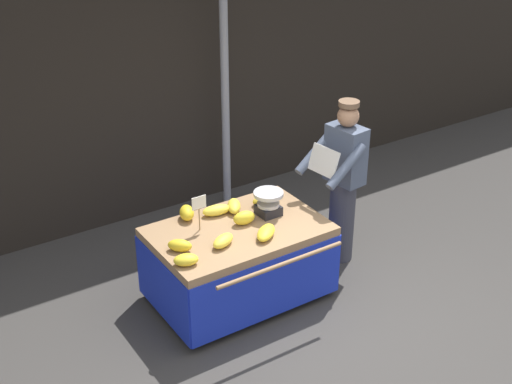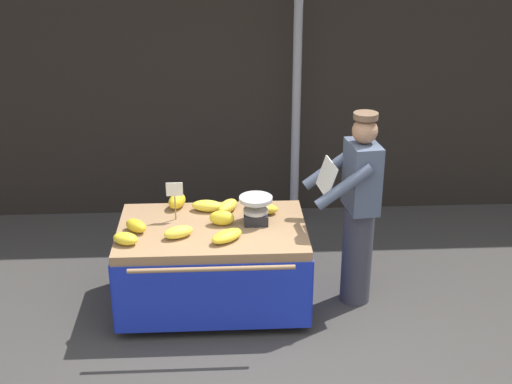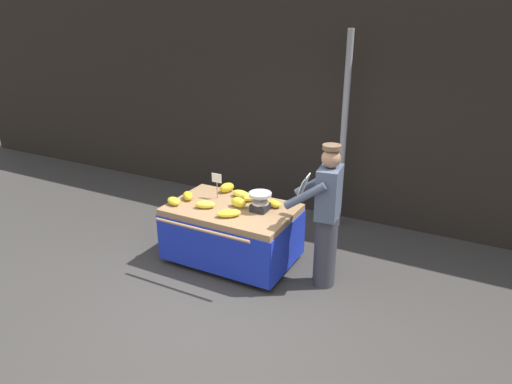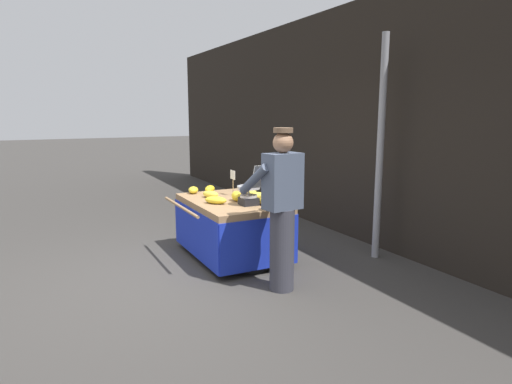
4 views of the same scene
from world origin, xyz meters
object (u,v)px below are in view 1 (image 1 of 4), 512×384
object	(u,v)px
banana_bunch_5	(244,218)
banana_bunch_4	(216,210)
banana_cart	(239,248)
price_sign	(199,206)
banana_bunch_8	(187,213)
banana_bunch_3	(266,233)
street_pole	(225,91)
banana_bunch_2	(234,206)
banana_bunch_1	(223,241)
banana_bunch_0	(265,200)
weighing_scale	(268,203)
banana_bunch_7	(186,260)
banana_bunch_6	(180,245)
vendor_person	(343,182)

from	to	relation	value
banana_bunch_5	banana_bunch_4	bearing A→B (deg)	113.49
banana_cart	price_sign	xyz separation A→B (m)	(-0.31, 0.16, 0.46)
banana_bunch_8	banana_bunch_3	bearing A→B (deg)	-57.41
price_sign	banana_bunch_8	size ratio (longest dim) A/B	1.57
street_pole	banana_bunch_2	world-z (taller)	street_pole
banana_bunch_2	banana_bunch_8	distance (m)	0.46
banana_bunch_1	banana_bunch_2	bearing A→B (deg)	49.88
street_pole	banana_bunch_0	distance (m)	1.60
weighing_scale	banana_bunch_7	xyz separation A→B (m)	(-1.05, -0.34, -0.07)
street_pole	weighing_scale	bearing A→B (deg)	-107.41
weighing_scale	banana_cart	bearing A→B (deg)	-170.43
banana_bunch_6	banana_bunch_0	bearing A→B (deg)	15.56
banana_bunch_5	banana_bunch_8	world-z (taller)	banana_bunch_8
banana_bunch_1	vendor_person	distance (m)	1.51
weighing_scale	banana_bunch_3	bearing A→B (deg)	-127.01
banana_bunch_7	banana_bunch_8	distance (m)	0.78
banana_bunch_6	banana_bunch_7	bearing A→B (deg)	-104.95
weighing_scale	banana_bunch_8	world-z (taller)	weighing_scale
banana_cart	banana_bunch_8	world-z (taller)	banana_bunch_8
price_sign	banana_bunch_0	size ratio (longest dim) A/B	1.38
banana_bunch_0	banana_bunch_3	distance (m)	0.61
banana_bunch_1	vendor_person	bearing A→B (deg)	7.80
banana_bunch_8	banana_bunch_4	bearing A→B (deg)	-17.34
banana_bunch_0	banana_cart	bearing A→B (deg)	-151.68
banana_bunch_6	banana_bunch_1	bearing A→B (deg)	-20.00
banana_bunch_3	banana_bunch_4	size ratio (longest dim) A/B	1.07
weighing_scale	price_sign	bearing A→B (deg)	172.01
banana_bunch_5	banana_bunch_7	xyz separation A→B (m)	(-0.76, -0.31, -0.02)
banana_bunch_8	weighing_scale	bearing A→B (deg)	-26.68
banana_bunch_4	banana_bunch_7	distance (m)	0.88
banana_cart	banana_bunch_6	size ratio (longest dim) A/B	7.49
price_sign	banana_bunch_0	xyz separation A→B (m)	(0.76, 0.08, -0.20)
street_pole	banana_bunch_6	distance (m)	2.36
banana_bunch_5	vendor_person	world-z (taller)	vendor_person
street_pole	banana_bunch_5	xyz separation A→B (m)	(-0.79, -1.63, -0.59)
weighing_scale	banana_bunch_1	size ratio (longest dim) A/B	1.14
price_sign	banana_bunch_3	world-z (taller)	price_sign
weighing_scale	banana_bunch_2	xyz separation A→B (m)	(-0.23, 0.23, -0.07)
banana_bunch_2	weighing_scale	bearing A→B (deg)	-45.27
price_sign	banana_bunch_8	bearing A→B (deg)	90.06
banana_bunch_2	banana_bunch_8	world-z (taller)	banana_bunch_8
vendor_person	banana_bunch_6	bearing A→B (deg)	-177.63
banana_cart	banana_bunch_4	size ratio (longest dim) A/B	5.87
price_sign	banana_bunch_1	distance (m)	0.40
banana_bunch_1	banana_bunch_6	bearing A→B (deg)	160.00
banana_bunch_3	vendor_person	size ratio (longest dim) A/B	0.17
banana_bunch_5	banana_bunch_6	size ratio (longest dim) A/B	0.99
banana_bunch_2	banana_bunch_4	size ratio (longest dim) A/B	0.95
street_pole	banana_cart	bearing A→B (deg)	-117.66
banana_bunch_6	weighing_scale	bearing A→B (deg)	6.80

